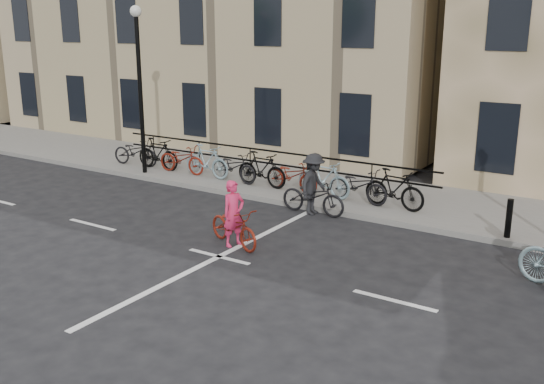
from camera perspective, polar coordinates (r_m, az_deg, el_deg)
The scene contains 9 objects.
ground at distance 13.16m, azimuth -5.01°, elevation -6.09°, with size 120.00×120.00×0.00m, color black.
sidewalk at distance 20.02m, azimuth -3.53°, elevation 1.65°, with size 46.00×4.00×0.15m, color slate.
building_west at distance 28.06m, azimuth -3.43°, elevation 16.00°, with size 20.00×10.00×10.00m, color tan.
building_far at distance 40.51m, azimuth -23.80°, elevation 13.84°, with size 12.00×10.00×9.00m, color tan.
lamp_post at distance 19.93m, azimuth -12.41°, elevation 11.21°, with size 0.36×0.36×5.28m.
bollard_east at distance 14.72m, azimuth 21.40°, elevation -2.32°, with size 0.14×0.14×0.90m, color black.
parked_bikes at distance 18.45m, azimuth -2.37°, elevation 2.31°, with size 11.45×1.23×1.05m.
cyclist_pink at distance 13.64m, azimuth -3.61°, elevation -2.96°, with size 1.80×1.11×1.51m.
cyclist_dark at distance 15.90m, azimuth 3.91°, elevation 0.15°, with size 1.84×1.06×1.63m.
Camera 1 is at (7.61, -9.62, 4.78)m, focal length 40.00 mm.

